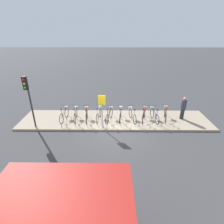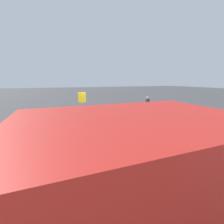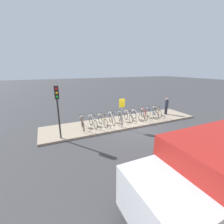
{
  "view_description": "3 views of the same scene",
  "coord_description": "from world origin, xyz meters",
  "views": [
    {
      "loc": [
        -0.11,
        -9.32,
        5.69
      ],
      "look_at": [
        -0.2,
        0.31,
        1.19
      ],
      "focal_mm": 28.0,
      "sensor_mm": 36.0,
      "label": 1
    },
    {
      "loc": [
        -2.32,
        -8.55,
        2.95
      ],
      "look_at": [
        1.42,
        1.16,
        0.75
      ],
      "focal_mm": 24.0,
      "sensor_mm": 36.0,
      "label": 2
    },
    {
      "loc": [
        -5.7,
        -8.77,
        4.33
      ],
      "look_at": [
        -1.22,
        1.08,
        1.16
      ],
      "focal_mm": 24.0,
      "sensor_mm": 36.0,
      "label": 3
    }
  ],
  "objects": [
    {
      "name": "parked_bicycle_9",
      "position": [
        3.45,
        1.49,
        0.56
      ],
      "size": [
        0.52,
        1.58,
        0.99
      ],
      "color": "black",
      "rests_on": "sidewalk"
    },
    {
      "name": "pedestrian",
      "position": [
        4.62,
        1.56,
        0.95
      ],
      "size": [
        0.34,
        0.34,
        1.58
      ],
      "color": "#23232D",
      "rests_on": "sidewalk"
    },
    {
      "name": "parked_bicycle_8",
      "position": [
        2.63,
        1.3,
        0.56
      ],
      "size": [
        0.46,
        1.6,
        0.99
      ],
      "color": "black",
      "rests_on": "sidewalk"
    },
    {
      "name": "parked_bicycle_0",
      "position": [
        -3.45,
        1.35,
        0.56
      ],
      "size": [
        0.46,
        1.6,
        0.99
      ],
      "color": "black",
      "rests_on": "sidewalk"
    },
    {
      "name": "parked_bicycle_1",
      "position": [
        -2.68,
        1.35,
        0.56
      ],
      "size": [
        0.46,
        1.61,
        0.99
      ],
      "color": "black",
      "rests_on": "sidewalk"
    },
    {
      "name": "sign_post",
      "position": [
        -0.81,
        0.29,
        1.59
      ],
      "size": [
        0.44,
        0.07,
        2.16
      ],
      "color": "#99999E",
      "rests_on": "sidewalk"
    },
    {
      "name": "parked_bicycle_7",
      "position": [
        1.96,
        1.38,
        0.56
      ],
      "size": [
        0.6,
        1.55,
        0.99
      ],
      "color": "black",
      "rests_on": "sidewalk"
    },
    {
      "name": "parked_bicycle_3",
      "position": [
        -1.11,
        1.43,
        0.56
      ],
      "size": [
        0.46,
        1.6,
        0.99
      ],
      "color": "black",
      "rests_on": "sidewalk"
    },
    {
      "name": "sidewalk",
      "position": [
        0.0,
        1.45,
        0.06
      ],
      "size": [
        12.87,
        2.89,
        0.12
      ],
      "color": "gray",
      "rests_on": "ground_plane"
    },
    {
      "name": "traffic_light",
      "position": [
        -5.08,
        0.24,
        2.48
      ],
      "size": [
        0.24,
        0.4,
        3.27
      ],
      "color": "#2D2D2D",
      "rests_on": "sidewalk"
    },
    {
      "name": "ground_plane",
      "position": [
        0.0,
        0.0,
        0.0
      ],
      "size": [
        120.0,
        120.0,
        0.0
      ],
      "primitive_type": "plane",
      "color": "#38383A"
    },
    {
      "name": "parked_bicycle_4",
      "position": [
        -0.38,
        1.3,
        0.56
      ],
      "size": [
        0.58,
        1.56,
        0.99
      ],
      "color": "black",
      "rests_on": "sidewalk"
    },
    {
      "name": "parked_bicycle_2",
      "position": [
        -1.93,
        1.3,
        0.56
      ],
      "size": [
        0.46,
        1.61,
        0.99
      ],
      "color": "black",
      "rests_on": "sidewalk"
    },
    {
      "name": "parked_bicycle_5",
      "position": [
        0.36,
        1.39,
        0.56
      ],
      "size": [
        0.46,
        1.61,
        0.99
      ],
      "color": "black",
      "rests_on": "sidewalk"
    },
    {
      "name": "parked_bicycle_6",
      "position": [
        1.15,
        1.3,
        0.56
      ],
      "size": [
        0.51,
        1.58,
        0.99
      ],
      "color": "black",
      "rests_on": "sidewalk"
    }
  ]
}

